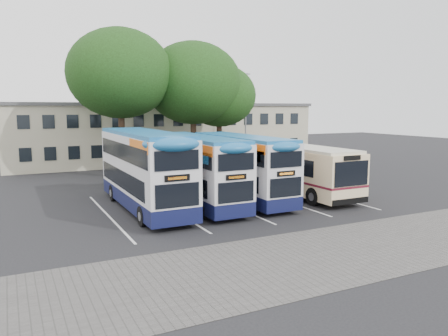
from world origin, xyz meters
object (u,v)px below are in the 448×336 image
tree_mid (193,83)px  bus_dd_mid (197,167)px  bus_dd_left (144,167)px  bus_single (293,166)px  lamp_post (246,114)px  tree_right (219,96)px  bus_dd_right (241,165)px  tree_left (120,74)px

tree_mid → bus_dd_mid: tree_mid is taller
bus_dd_left → bus_single: 10.33m
lamp_post → tree_right: (-3.87, -1.95, 1.70)m
lamp_post → bus_dd_mid: lamp_post is taller
lamp_post → bus_dd_mid: size_ratio=0.93×
bus_single → bus_dd_right: bearing=-173.7°
tree_mid → bus_dd_right: tree_mid is taller
lamp_post → bus_dd_right: (-8.49, -14.58, -2.87)m
lamp_post → bus_dd_right: 17.11m
lamp_post → bus_single: lamp_post is taller
lamp_post → bus_single: size_ratio=0.83×
tree_left → tree_right: tree_left is taller
bus_dd_left → bus_single: bus_dd_left is taller
tree_left → bus_dd_left: size_ratio=1.13×
tree_right → tree_mid: bearing=-169.9°
lamp_post → bus_dd_right: bearing=-120.2°
bus_dd_mid → bus_dd_right: 2.96m
tree_left → tree_right: (9.08, 0.59, -1.63)m
bus_dd_mid → tree_left: bearing=97.1°
tree_left → bus_dd_left: tree_left is taller
bus_dd_left → tree_right: bearing=49.2°
bus_single → bus_dd_mid: bearing=-176.2°
tree_right → bus_single: 13.12m
bus_dd_left → bus_dd_right: bus_dd_left is taller
lamp_post → bus_single: (-4.24, -14.10, -3.25)m
bus_dd_mid → bus_dd_left: bearing=175.1°
tree_mid → bus_dd_left: bearing=-123.7°
bus_dd_right → bus_single: bearing=6.3°
bus_dd_left → bus_single: size_ratio=0.97×
tree_mid → bus_dd_mid: bearing=-111.7°
tree_left → tree_mid: (6.32, 0.10, -0.59)m
tree_mid → bus_dd_right: size_ratio=1.18×
lamp_post → tree_right: size_ratio=0.94×
bus_dd_mid → bus_single: bearing=3.8°
bus_dd_right → bus_single: (4.25, 0.47, -0.37)m
lamp_post → tree_mid: bearing=-159.8°
tree_mid → tree_left: bearing=-179.1°
tree_left → tree_right: bearing=3.7°
lamp_post → bus_single: bearing=-106.7°
tree_left → bus_single: tree_left is taller
lamp_post → tree_left: tree_left is taller
tree_left → bus_dd_mid: (1.49, -12.04, -6.17)m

